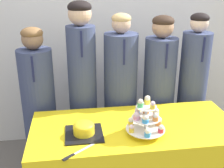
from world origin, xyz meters
TOP-DOWN VIEW (x-y plane):
  - wall_back at (0.00, 1.58)m, footprint 9.00×0.06m
  - table at (0.00, 0.35)m, footprint 1.60×0.71m
  - round_cake at (-0.40, 0.28)m, footprint 0.27×0.27m
  - cake_knife at (-0.47, 0.05)m, footprint 0.25×0.20m
  - cupcake_stand at (0.05, 0.23)m, footprint 0.29×0.29m
  - student_0 at (-0.78, 0.91)m, footprint 0.30×0.31m
  - student_1 at (-0.37, 0.91)m, footprint 0.26×0.26m
  - student_2 at (-0.02, 0.91)m, footprint 0.31×0.31m
  - student_3 at (0.36, 0.91)m, footprint 0.30×0.31m
  - student_4 at (0.69, 0.91)m, footprint 0.27×0.28m

SIDE VIEW (x-z plane):
  - table at x=0.00m, z-range 0.00..0.77m
  - student_0 at x=-0.78m, z-range -0.04..1.41m
  - student_3 at x=0.36m, z-range -0.03..1.50m
  - student_2 at x=-0.02m, z-range -0.05..1.51m
  - student_4 at x=0.69m, z-range -0.04..1.51m
  - cake_knife at x=-0.47m, z-range 0.77..0.78m
  - round_cake at x=-0.40m, z-range 0.76..0.87m
  - student_1 at x=-0.37m, z-range -0.01..1.66m
  - cupcake_stand at x=0.05m, z-range 0.75..1.04m
  - wall_back at x=0.00m, z-range 0.00..2.70m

